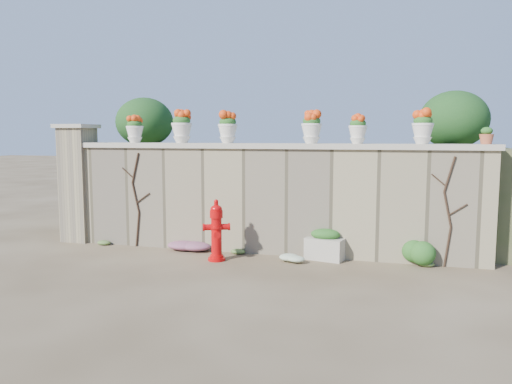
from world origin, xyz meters
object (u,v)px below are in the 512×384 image
(urn_pot_0, at_px, (135,129))
(terracotta_pot, at_px, (487,137))
(fire_hydrant, at_px, (216,230))
(planter_box, at_px, (325,245))

(urn_pot_0, height_order, terracotta_pot, urn_pot_0)
(terracotta_pot, bearing_deg, fire_hydrant, -169.16)
(planter_box, height_order, urn_pot_0, urn_pot_0)
(urn_pot_0, distance_m, terracotta_pot, 6.59)
(terracotta_pot, bearing_deg, planter_box, -174.60)
(fire_hydrant, bearing_deg, planter_box, -6.11)
(planter_box, relative_size, urn_pot_0, 1.38)
(terracotta_pot, bearing_deg, urn_pot_0, 180.00)
(planter_box, bearing_deg, terracotta_pot, 17.92)
(urn_pot_0, relative_size, terracotta_pot, 1.95)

